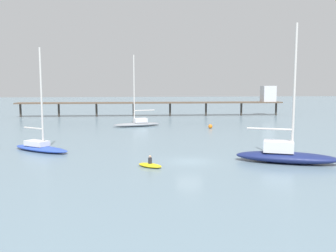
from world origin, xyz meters
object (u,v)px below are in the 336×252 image
object	(u,v)px
sailboat_blue	(40,146)
dinghy_yellow	(150,165)
pier	(192,100)
sailboat_navy	(285,154)
sailboat_gray	(137,122)
mooring_buoy_mid	(210,126)

from	to	relation	value
sailboat_blue	dinghy_yellow	world-z (taller)	sailboat_blue
sailboat_blue	dinghy_yellow	bearing A→B (deg)	-38.66
pier	dinghy_yellow	size ratio (longest dim) A/B	24.31
sailboat_navy	sailboat_gray	size ratio (longest dim) A/B	1.03
mooring_buoy_mid	pier	bearing A→B (deg)	86.89
mooring_buoy_mid	dinghy_yellow	bearing A→B (deg)	-113.30
sailboat_navy	mooring_buoy_mid	distance (m)	29.00
pier	sailboat_navy	bearing A→B (deg)	-90.55
dinghy_yellow	pier	bearing A→B (deg)	75.89
sailboat_navy	pier	bearing A→B (deg)	89.45
sailboat_blue	dinghy_yellow	xyz separation A→B (m)	(12.31, -9.84, -0.44)
sailboat_navy	dinghy_yellow	xyz separation A→B (m)	(-13.61, -0.50, -0.64)
sailboat_navy	sailboat_blue	bearing A→B (deg)	160.17
pier	sailboat_gray	size ratio (longest dim) A/B	4.97
sailboat_navy	dinghy_yellow	bearing A→B (deg)	-177.91
pier	sailboat_navy	xyz separation A→B (m)	(-0.54, -55.78, -3.12)
sailboat_navy	sailboat_gray	distance (m)	36.53
pier	sailboat_blue	distance (m)	53.55
dinghy_yellow	mooring_buoy_mid	size ratio (longest dim) A/B	3.57
dinghy_yellow	mooring_buoy_mid	bearing A→B (deg)	66.70
sailboat_navy	sailboat_blue	world-z (taller)	sailboat_navy
sailboat_gray	sailboat_blue	size ratio (longest dim) A/B	1.10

